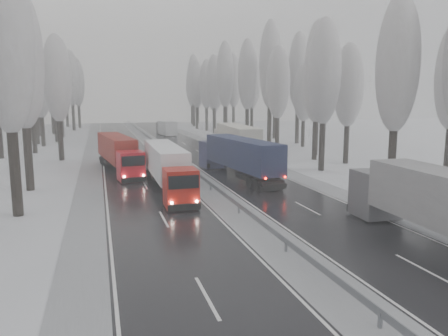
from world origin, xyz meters
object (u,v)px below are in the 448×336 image
truck_cream_box (235,139)px  truck_red_red (118,151)px  box_truck_distant (166,128)px  truck_blue_box (237,155)px  truck_red_white (167,165)px

truck_cream_box → truck_red_red: truck_cream_box is taller
box_truck_distant → truck_red_red: 47.11m
truck_blue_box → box_truck_distant: 53.08m
box_truck_distant → truck_red_white: (-8.46, -56.93, 0.65)m
truck_blue_box → truck_red_white: (-7.67, -3.86, -0.14)m
box_truck_distant → truck_cream_box: bearing=-92.7°
truck_blue_box → truck_red_white: truck_blue_box is taller
truck_red_red → truck_blue_box: bearing=-41.2°
box_truck_distant → truck_blue_box: bearing=-98.4°
truck_red_white → truck_red_red: 11.97m
truck_blue_box → box_truck_distant: truck_blue_box is taller
box_truck_distant → truck_red_white: 57.56m
truck_red_white → truck_red_red: size_ratio=0.99×
truck_blue_box → truck_cream_box: (4.11, 13.75, 0.24)m
truck_red_white → truck_blue_box: bearing=27.0°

